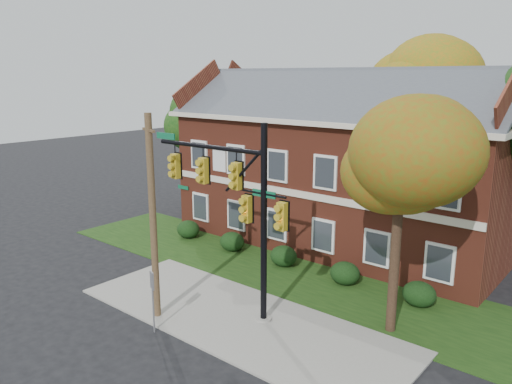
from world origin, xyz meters
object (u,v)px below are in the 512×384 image
Objects in this scene: hedge_right at (345,273)px; traffic_signal at (236,197)px; hedge_left at (232,242)px; sign_post at (153,291)px; hedge_far_left at (188,229)px; hedge_center at (284,256)px; tree_left_rear at (203,117)px; tree_near_right at (406,157)px; utility_pole at (153,218)px; apartment_building at (340,156)px; hedge_far_right at (419,294)px; tree_far_rear at (423,84)px.

hedge_right is 0.18× the size of traffic_signal.
hedge_left is 9.29m from sign_post.
hedge_right is (10.50, 0.00, 0.00)m from hedge_far_left.
hedge_left and hedge_center have the same top height.
tree_near_right is at bearing -22.36° from tree_left_rear.
utility_pole is (2.89, -7.58, 3.56)m from hedge_left.
traffic_signal is (-5.73, -2.38, -1.87)m from tree_near_right.
apartment_building reaches higher than hedge_center.
tree_near_right is (7.22, -8.09, 1.68)m from apartment_building.
tree_near_right reaches higher than utility_pole.
apartment_building is at bearing 112.36° from sign_post.
tree_left_rear is 1.15× the size of traffic_signal.
apartment_building is 2.12× the size of tree_left_rear.
tree_near_right is (0.22, -2.83, 6.14)m from hedge_far_right.
tree_left_rear reaches higher than hedge_center.
hedge_far_left is 14.00m from hedge_far_right.
utility_pole reaches higher than traffic_signal.
apartment_building is 8.84m from tree_far_rear.
hedge_far_right is at bearing 72.63° from sign_post.
traffic_signal is at bearing -136.51° from hedge_far_right.
traffic_signal is (5.00, -5.22, 4.27)m from hedge_left.
hedge_center is at bearing 112.99° from sign_post.
hedge_far_left and hedge_far_right have the same top height.
apartment_building is 7.73m from hedge_right.
tree_left_rear reaches higher than hedge_left.
tree_far_rear reaches higher than hedge_far_right.
hedge_far_right is at bearing 0.00° from hedge_far_left.
tree_near_right is 17.12m from tree_far_rear.
tree_near_right is 9.52m from utility_pole.
hedge_left is 8.86m from utility_pole.
hedge_right is at bearing 0.00° from hedge_left.
tree_far_rear is (-2.16, 13.09, 8.32)m from hedge_right.
hedge_right is 0.12× the size of tree_far_rear.
sign_post is (0.24, -8.43, 1.11)m from hedge_center.
hedge_left is 1.00× the size of hedge_far_right.
hedge_right is 0.16× the size of tree_near_right.
hedge_far_left is 1.00× the size of hedge_center.
hedge_center is at bearing 180.00° from hedge_far_right.
hedge_right is 1.00× the size of hedge_far_right.
tree_near_right is 1.11× the size of traffic_signal.
tree_left_rear reaches higher than hedge_right.
tree_far_rear is (11.07, 8.96, 2.16)m from tree_left_rear.
hedge_center is (3.50, 0.00, 0.00)m from hedge_left.
hedge_far_left is 0.18× the size of traffic_signal.
hedge_center is 6.91m from traffic_signal.
hedge_far_left is at bearing 151.29° from utility_pole.
hedge_far_left is at bearing 180.00° from hedge_center.
sign_post is at bearing -141.29° from tree_near_right.
hedge_far_right is at bearing 66.02° from utility_pole.
hedge_far_right is at bearing 94.52° from tree_near_right.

